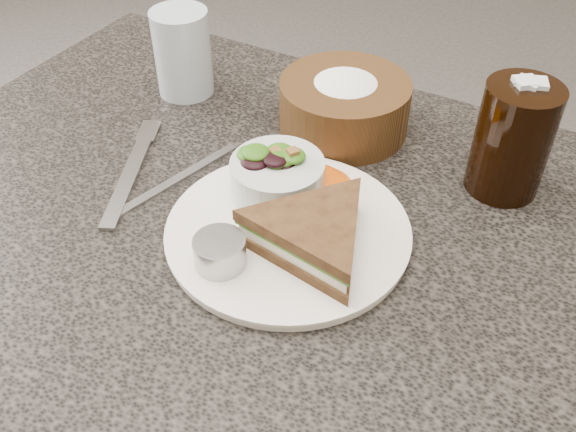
% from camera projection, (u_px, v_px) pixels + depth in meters
% --- Properties ---
extents(dining_table, '(1.00, 0.70, 0.75)m').
position_uv_depth(dining_table, '(275.00, 396.00, 0.99)').
color(dining_table, black).
rests_on(dining_table, floor).
extents(dinner_plate, '(0.27, 0.27, 0.01)m').
position_uv_depth(dinner_plate, '(288.00, 232.00, 0.71)').
color(dinner_plate, white).
rests_on(dinner_plate, dining_table).
extents(sandwich, '(0.20, 0.20, 0.05)m').
position_uv_depth(sandwich, '(314.00, 235.00, 0.67)').
color(sandwich, '#54381D').
rests_on(sandwich, dinner_plate).
extents(salad_bowl, '(0.12, 0.12, 0.06)m').
position_uv_depth(salad_bowl, '(277.00, 172.00, 0.73)').
color(salad_bowl, '#B5BFBA').
rests_on(salad_bowl, dinner_plate).
extents(dressing_ramekin, '(0.07, 0.07, 0.03)m').
position_uv_depth(dressing_ramekin, '(220.00, 252.00, 0.66)').
color(dressing_ramekin, '#999999').
rests_on(dressing_ramekin, dinner_plate).
extents(orange_wedge, '(0.09, 0.09, 0.03)m').
position_uv_depth(orange_wedge, '(325.00, 174.00, 0.76)').
color(orange_wedge, '#FF5D09').
rests_on(orange_wedge, dinner_plate).
extents(fork, '(0.10, 0.19, 0.01)m').
position_uv_depth(fork, '(129.00, 176.00, 0.79)').
color(fork, '#B6B7B9').
rests_on(fork, dining_table).
extents(knife, '(0.06, 0.18, 0.00)m').
position_uv_depth(knife, '(179.00, 178.00, 0.79)').
color(knife, '#AEB0B2').
rests_on(knife, dining_table).
extents(bread_basket, '(0.19, 0.19, 0.10)m').
position_uv_depth(bread_basket, '(345.00, 98.00, 0.84)').
color(bread_basket, '#453115').
rests_on(bread_basket, dining_table).
extents(cola_glass, '(0.09, 0.09, 0.15)m').
position_uv_depth(cola_glass, '(514.00, 135.00, 0.73)').
color(cola_glass, black).
rests_on(cola_glass, dining_table).
extents(water_glass, '(0.09, 0.09, 0.12)m').
position_uv_depth(water_glass, '(183.00, 53.00, 0.91)').
color(water_glass, '#ADBDCA').
rests_on(water_glass, dining_table).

